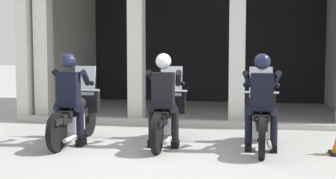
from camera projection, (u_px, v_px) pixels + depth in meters
ground_plane at (187, 121)px, 10.39m from camera, size 80.00×80.00×0.00m
station_building at (199, 31)px, 12.56m from camera, size 8.04×5.07×3.54m
kerb_strip at (182, 123)px, 9.76m from camera, size 7.54×0.24×0.12m
motorcycle_left at (76, 114)px, 7.94m from camera, size 0.62×2.04×1.35m
police_officer_left at (69, 91)px, 7.62m from camera, size 0.63×0.61×1.58m
motorcycle_center at (167, 115)px, 7.80m from camera, size 0.62×2.04×1.35m
police_officer_center at (164, 92)px, 7.49m from camera, size 0.63×0.61×1.58m
motorcycle_right at (261, 118)px, 7.46m from camera, size 0.62×2.04×1.35m
police_officer_right at (262, 94)px, 7.15m from camera, size 0.63×0.61×1.58m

